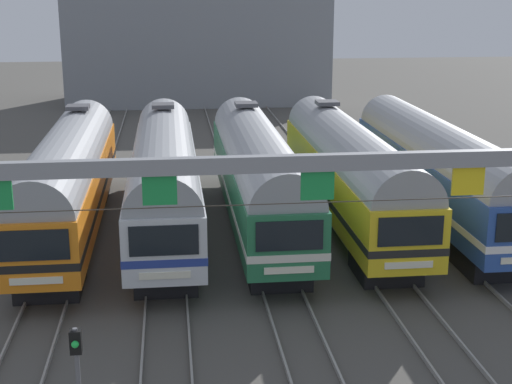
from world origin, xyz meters
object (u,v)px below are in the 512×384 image
commuter_train_green (258,172)px  catenary_gantry (317,199)px  commuter_train_silver (164,174)px  commuter_train_yellow (349,169)px  yard_signal_mast (77,361)px  commuter_train_orange (68,177)px  commuter_train_blue (437,167)px

commuter_train_green → catenary_gantry: 13.74m
commuter_train_silver → commuter_train_yellow: size_ratio=1.00×
catenary_gantry → commuter_train_silver: bearing=107.1°
commuter_train_green → yard_signal_mast: 16.94m
commuter_train_orange → commuter_train_blue: (16.66, -0.00, -0.00)m
commuter_train_silver → commuter_train_yellow: same height
commuter_train_silver → commuter_train_green: 4.16m
catenary_gantry → yard_signal_mast: (-6.25, -2.23, -3.24)m
commuter_train_silver → yard_signal_mast: 15.88m
commuter_train_silver → yard_signal_mast: commuter_train_silver is taller
commuter_train_orange → catenary_gantry: catenary_gantry is taller
commuter_train_orange → yard_signal_mast: 15.88m
commuter_train_green → commuter_train_blue: commuter_train_green is taller
commuter_train_orange → commuter_train_green: same height
commuter_train_green → commuter_train_orange: bearing=180.0°
commuter_train_yellow → catenary_gantry: 14.36m
commuter_train_orange → commuter_train_yellow: bearing=0.0°
commuter_train_blue → commuter_train_orange: bearing=180.0°
commuter_train_yellow → catenary_gantry: bearing=-107.1°
commuter_train_orange → commuter_train_silver: same height
commuter_train_silver → yard_signal_mast: size_ratio=6.26×
commuter_train_silver → commuter_train_yellow: bearing=0.0°
commuter_train_yellow → catenary_gantry: catenary_gantry is taller
commuter_train_blue → yard_signal_mast: (-14.58, -15.73, -0.67)m
commuter_train_orange → commuter_train_silver: 4.16m
commuter_train_green → commuter_train_blue: 8.33m
commuter_train_orange → yard_signal_mast: commuter_train_orange is taller
commuter_train_orange → catenary_gantry: bearing=-58.3°
commuter_train_yellow → yard_signal_mast: (-10.41, -15.73, -0.67)m
commuter_train_yellow → commuter_train_blue: 4.16m
commuter_train_silver → catenary_gantry: bearing=-72.9°
commuter_train_silver → commuter_train_blue: 12.49m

